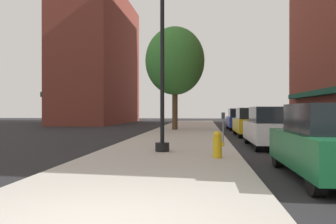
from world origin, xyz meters
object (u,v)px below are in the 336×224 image
fire_hydrant (218,144)px  car_white (271,128)px  parking_meter_near (223,124)px  car_blue (239,119)px  lamppost (162,61)px  car_green (330,143)px  tree_near (175,61)px  car_yellow (251,122)px

fire_hydrant → car_white: 4.90m
parking_meter_near → car_blue: (1.95, 13.25, -0.14)m
lamppost → car_green: lamppost is taller
fire_hydrant → lamppost: bearing=141.4°
car_green → car_blue: same height
fire_hydrant → car_blue: size_ratio=0.18×
car_blue → car_white: bearing=-89.8°
parking_meter_near → car_blue: 13.39m
parking_meter_near → tree_near: 12.11m
lamppost → tree_near: tree_near is taller
car_white → car_blue: same height
car_green → tree_near: bearing=103.9°
parking_meter_near → lamppost: bearing=-128.2°
car_green → car_yellow: size_ratio=1.00×
lamppost → fire_hydrant: lamppost is taller
fire_hydrant → tree_near: 16.11m
car_green → car_yellow: bearing=88.6°
car_yellow → car_blue: 6.94m
tree_near → car_white: size_ratio=1.74×
lamppost → tree_near: bearing=92.9°
car_blue → parking_meter_near: bearing=-98.2°
car_yellow → car_blue: same height
fire_hydrant → car_white: car_white is taller
tree_near → car_yellow: bearing=-44.0°
car_blue → car_yellow: bearing=-89.8°
lamppost → fire_hydrant: bearing=-38.6°
car_green → lamppost: bearing=135.2°
car_green → car_white: bearing=88.6°
lamppost → car_blue: bearing=75.5°
tree_near → car_blue: 6.86m
fire_hydrant → tree_near: bearing=99.3°
tree_near → car_green: (4.85, -17.71, -4.30)m
car_yellow → parking_meter_near: bearing=-105.9°
car_white → car_yellow: (0.00, 6.25, 0.00)m
lamppost → car_white: bearing=34.6°
parking_meter_near → car_yellow: 6.61m
car_green → car_blue: 19.97m
fire_hydrant → car_white: (2.34, 4.30, 0.29)m
parking_meter_near → tree_near: tree_near is taller
fire_hydrant → car_blue: (2.34, 17.49, 0.29)m
car_blue → car_green: bearing=-89.8°
car_yellow → car_blue: bearing=91.3°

